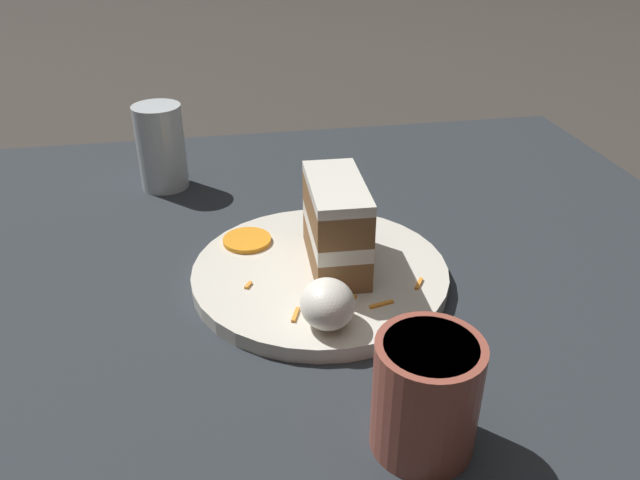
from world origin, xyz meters
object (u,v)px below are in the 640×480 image
plate (320,274)px  cream_dollop (327,304)px  cake_slice (336,224)px  drinking_glass (162,153)px  orange_garnish (247,240)px  coffee_mug (426,392)px

plate → cream_dollop: bearing=173.8°
plate → cake_slice: size_ratio=2.24×
cake_slice → cream_dollop: cake_slice is taller
cake_slice → drinking_glass: size_ratio=1.04×
plate → cake_slice: 0.06m
orange_garnish → plate: bearing=-133.0°
cake_slice → orange_garnish: size_ratio=2.22×
drinking_glass → coffee_mug: (-0.54, -0.22, 0.00)m
orange_garnish → drinking_glass: size_ratio=0.47×
plate → cake_slice: (0.01, -0.02, 0.06)m
cream_dollop → cake_slice: bearing=-15.6°
coffee_mug → cream_dollop: bearing=18.9°
plate → drinking_glass: drinking_glass is taller
drinking_glass → cake_slice: bearing=-145.0°
cream_dollop → orange_garnish: bearing=20.5°
coffee_mug → orange_garnish: bearing=19.8°
cake_slice → coffee_mug: cake_slice is taller
orange_garnish → drinking_glass: bearing=25.5°
orange_garnish → drinking_glass: 0.25m
orange_garnish → cream_dollop: bearing=-159.5°
cake_slice → drinking_glass: 0.35m
cream_dollop → coffee_mug: 0.15m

